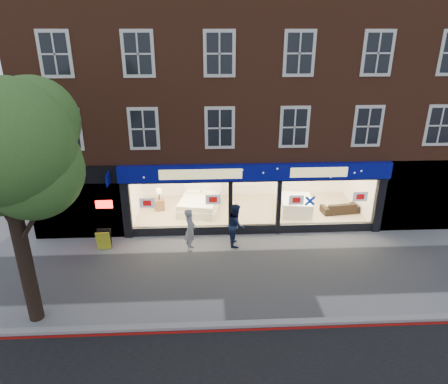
{
  "coord_description": "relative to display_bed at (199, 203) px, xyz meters",
  "views": [
    {
      "loc": [
        -2.12,
        -12.64,
        8.43
      ],
      "look_at": [
        -1.36,
        2.5,
        2.24
      ],
      "focal_mm": 32.0,
      "sensor_mm": 36.0,
      "label": 1
    }
  ],
  "objects": [
    {
      "name": "bedside_table",
      "position": [
        -1.96,
        0.1,
        -0.08
      ],
      "size": [
        0.55,
        0.55,
        0.55
      ],
      "primitive_type": "cube",
      "rotation": [
        0.0,
        0.0,
        0.26
      ],
      "color": "brown",
      "rests_on": "showroom_floor"
    },
    {
      "name": "showroom_floor",
      "position": [
        2.44,
        -0.22,
        -0.4
      ],
      "size": [
        11.0,
        4.5,
        0.1
      ],
      "primitive_type": "cube",
      "color": "tan",
      "rests_on": "ground"
    },
    {
      "name": "sofa",
      "position": [
        6.88,
        -0.64,
        -0.09
      ],
      "size": [
        1.89,
        0.94,
        0.53
      ],
      "primitive_type": "imported",
      "rotation": [
        0.0,
        0.0,
        3.27
      ],
      "color": "black",
      "rests_on": "showroom_floor"
    },
    {
      "name": "building",
      "position": [
        2.42,
        1.46,
        6.22
      ],
      "size": [
        19.0,
        8.26,
        10.3
      ],
      "color": "brown",
      "rests_on": "ground"
    },
    {
      "name": "a_board",
      "position": [
        -3.88,
        -3.48,
        -0.02
      ],
      "size": [
        0.59,
        0.4,
        0.87
      ],
      "primitive_type": "cube",
      "rotation": [
        0.0,
        0.0,
        0.06
      ],
      "color": "gold",
      "rests_on": "ground"
    },
    {
      "name": "street_tree",
      "position": [
        -5.13,
        -7.68,
        4.49
      ],
      "size": [
        4.0,
        3.2,
        6.6
      ],
      "color": "black",
      "rests_on": "ground"
    },
    {
      "name": "pedestrian_grey",
      "position": [
        -0.33,
        -3.68,
        0.45
      ],
      "size": [
        0.53,
        0.72,
        1.81
      ],
      "primitive_type": "imported",
      "rotation": [
        0.0,
        0.0,
        1.42
      ],
      "color": "#929599",
      "rests_on": "ground"
    },
    {
      "name": "kerb_line",
      "position": [
        2.44,
        -8.57,
        -0.45
      ],
      "size": [
        60.0,
        0.1,
        0.01
      ],
      "primitive_type": "cube",
      "color": "#8C0A07",
      "rests_on": "ground"
    },
    {
      "name": "display_bed",
      "position": [
        0.0,
        0.0,
        0.0
      ],
      "size": [
        2.24,
        2.55,
        1.27
      ],
      "rotation": [
        0.0,
        0.0,
        -0.19
      ],
      "color": "white",
      "rests_on": "showroom_floor"
    },
    {
      "name": "kerb_stone",
      "position": [
        2.44,
        -8.37,
        -0.39
      ],
      "size": [
        60.0,
        0.25,
        0.12
      ],
      "primitive_type": "cube",
      "color": "gray",
      "rests_on": "ground"
    },
    {
      "name": "pedestrian_blue",
      "position": [
        1.56,
        -3.33,
        0.46
      ],
      "size": [
        0.7,
        0.89,
        1.83
      ],
      "primitive_type": "imported",
      "rotation": [
        0.0,
        0.0,
        1.57
      ],
      "color": "#172141",
      "rests_on": "ground"
    },
    {
      "name": "ground",
      "position": [
        2.44,
        -5.47,
        -0.45
      ],
      "size": [
        120.0,
        120.0,
        0.0
      ],
      "primitive_type": "plane",
      "color": "gray",
      "rests_on": "ground"
    },
    {
      "name": "mattress_stack",
      "position": [
        4.76,
        -0.48,
        -0.0
      ],
      "size": [
        1.64,
        1.97,
        0.71
      ],
      "rotation": [
        0.0,
        0.0,
        -0.13
      ],
      "color": "white",
      "rests_on": "showroom_floor"
    }
  ]
}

